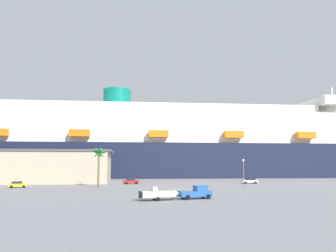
# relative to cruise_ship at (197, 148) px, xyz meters

# --- Properties ---
(ground_plane) EXTENTS (600.00, 600.00, 0.00)m
(ground_plane) POSITION_rel_cruise_ship_xyz_m (-25.52, -40.84, -13.43)
(ground_plane) COLOR gray
(cruise_ship) EXTENTS (269.30, 58.96, 51.51)m
(cruise_ship) POSITION_rel_cruise_ship_xyz_m (0.00, 0.00, 0.00)
(cruise_ship) COLOR #191E38
(cruise_ship) RESTS_ON ground_plane
(terminal_building) EXTENTS (59.53, 24.56, 10.19)m
(terminal_building) POSITION_rel_cruise_ship_xyz_m (-68.96, -36.99, -8.31)
(terminal_building) COLOR #B7A88C
(terminal_building) RESTS_ON ground_plane
(pickup_truck) EXTENTS (5.85, 2.99, 2.20)m
(pickup_truck) POSITION_rel_cruise_ship_xyz_m (-27.76, -93.85, -12.39)
(pickup_truck) COLOR #2659A5
(pickup_truck) RESTS_ON ground_plane
(small_boat_on_trailer) EXTENTS (7.57, 2.75, 2.15)m
(small_boat_on_trailer) POSITION_rel_cruise_ship_xyz_m (-33.88, -94.86, -12.47)
(small_boat_on_trailer) COLOR #595960
(small_boat_on_trailer) RESTS_ON ground_plane
(palm_tree) EXTENTS (3.57, 3.62, 9.80)m
(palm_tree) POSITION_rel_cruise_ship_xyz_m (-44.21, -62.06, -5.53)
(palm_tree) COLOR brown
(palm_tree) RESTS_ON ground_plane
(street_lamp) EXTENTS (0.56, 0.56, 7.07)m
(street_lamp) POSITION_rel_cruise_ship_xyz_m (-8.02, -68.84, -8.75)
(street_lamp) COLOR slate
(street_lamp) RESTS_ON ground_plane
(parked_car_silver_sedan) EXTENTS (4.96, 2.44, 1.58)m
(parked_car_silver_sedan) POSITION_rel_cruise_ship_xyz_m (0.55, -53.99, -12.60)
(parked_car_silver_sedan) COLOR silver
(parked_car_silver_sedan) RESTS_ON ground_plane
(parked_car_yellow_taxi) EXTENTS (4.45, 2.58, 1.58)m
(parked_car_yellow_taxi) POSITION_rel_cruise_ship_xyz_m (-63.73, -59.72, -12.60)
(parked_car_yellow_taxi) COLOR yellow
(parked_car_yellow_taxi) RESTS_ON ground_plane
(parked_car_red_hatchback) EXTENTS (4.67, 2.44, 1.58)m
(parked_car_red_hatchback) POSITION_rel_cruise_ship_xyz_m (-34.87, -48.86, -12.60)
(parked_car_red_hatchback) COLOR red
(parked_car_red_hatchback) RESTS_ON ground_plane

